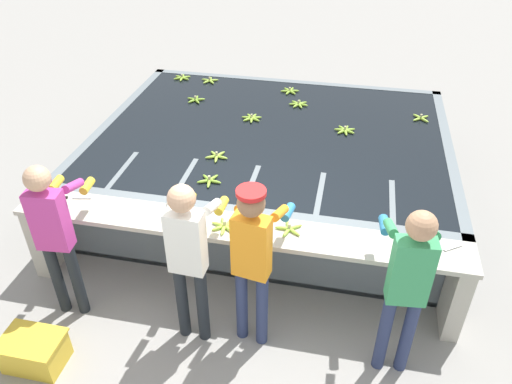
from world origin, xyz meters
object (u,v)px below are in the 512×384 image
Objects in this scene: worker_1 at (188,250)px; banana_bunch_ledge_0 at (289,229)px; banana_bunch_floating_0 at (209,180)px; banana_bunch_floating_7 at (182,78)px; banana_bunch_floating_6 at (299,104)px; banana_bunch_floating_3 at (290,91)px; banana_bunch_floating_5 at (421,118)px; worker_0 at (54,228)px; worker_2 at (253,253)px; worker_3 at (408,279)px; banana_bunch_floating_2 at (210,80)px; banana_bunch_floating_1 at (196,100)px; banana_bunch_ledge_1 at (225,226)px; banana_bunch_floating_8 at (217,156)px; knife_1 at (70,197)px; banana_bunch_floating_9 at (345,130)px; banana_bunch_floating_4 at (252,118)px; knife_0 at (442,251)px; crate at (34,351)px.

banana_bunch_ledge_0 is at bearing 38.43° from worker_1.
banana_bunch_floating_7 is at bearing 114.42° from banana_bunch_floating_0.
banana_bunch_ledge_0 is at bearing -83.97° from banana_bunch_floating_6.
banana_bunch_floating_3 is (0.30, 3.88, -0.13)m from worker_1.
worker_0 is at bearing -136.61° from banana_bunch_floating_5.
worker_0 is 1.87m from worker_2.
worker_3 is 4.91m from banana_bunch_floating_2.
worker_3 reaches higher than banana_bunch_floating_2.
worker_3 reaches higher than banana_bunch_floating_5.
banana_bunch_floating_1 is 2.98m from banana_bunch_ledge_1.
banana_bunch_floating_8 is 0.79× the size of knife_1.
worker_3 is 5.03× the size of knife_1.
banana_bunch_floating_1 is (-0.79, 2.01, 0.00)m from banana_bunch_floating_0.
worker_1 is 0.58m from banana_bunch_ledge_1.
banana_bunch_floating_9 is at bearing -13.26° from banana_bunch_floating_1.
worker_2 is 3.38m from banana_bunch_floating_6.
banana_bunch_ledge_0 is 0.62m from banana_bunch_ledge_1.
banana_bunch_floating_0 is 1.60m from banana_bunch_floating_4.
knife_1 is (-0.54, -3.34, -0.01)m from banana_bunch_floating_2.
banana_bunch_floating_1 is 2.66m from knife_1.
banana_bunch_floating_4 is at bearing -40.37° from banana_bunch_floating_7.
banana_bunch_floating_0 is 0.99× the size of banana_bunch_floating_1.
banana_bunch_floating_2 reaches higher than knife_0.
banana_bunch_floating_4 and banana_bunch_floating_7 have the same top height.
banana_bunch_floating_3 and banana_bunch_floating_7 have the same top height.
banana_bunch_floating_1 is 1.01m from banana_bunch_floating_4.
banana_bunch_floating_4 is 0.80m from banana_bunch_floating_6.
banana_bunch_floating_1 is at bearing -58.66° from banana_bunch_floating_7.
banana_bunch_floating_3 is at bearing 114.06° from banana_bunch_floating_6.
banana_bunch_floating_3 and banana_bunch_floating_4 have the same top height.
banana_bunch_ledge_0 reaches higher than banana_bunch_floating_4.
banana_bunch_floating_8 is at bearing -62.00° from banana_bunch_floating_7.
worker_3 reaches higher than banana_bunch_floating_1.
knife_1 is at bearing 163.78° from worker_2.
banana_bunch_floating_0 and banana_bunch_floating_6 have the same top height.
worker_2 reaches higher than banana_bunch_ledge_0.
worker_2 is at bearing -63.26° from banana_bunch_floating_7.
worker_1 is 6.23× the size of banana_bunch_floating_3.
banana_bunch_floating_1 is at bearing 139.75° from knife_0.
banana_bunch_floating_3 is 1.42m from banana_bunch_floating_9.
worker_3 reaches higher than banana_bunch_floating_9.
knife_1 is at bearing -142.37° from banana_bunch_floating_9.
banana_bunch_floating_6 is 3.43m from knife_1.
worker_3 reaches higher than banana_bunch_floating_7.
worker_2 is 2.20m from crate.
banana_bunch_ledge_1 is (0.18, 0.54, -0.13)m from worker_1.
banana_bunch_ledge_1 reaches higher than banana_bunch_floating_7.
banana_bunch_floating_3 and banana_bunch_floating_5 have the same top height.
banana_bunch_floating_6 and banana_bunch_floating_7 have the same top height.
banana_bunch_floating_2 is at bearing 158.76° from banana_bunch_floating_6.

